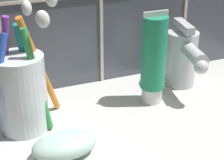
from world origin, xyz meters
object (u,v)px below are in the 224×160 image
(toothpaste_tube, at_px, (154,59))
(soap_bar, at_px, (64,143))
(toothbrush_cup, at_px, (21,88))
(sink_faucet, at_px, (183,57))

(toothpaste_tube, relative_size, soap_bar, 1.77)
(toothbrush_cup, height_order, sink_faucet, toothbrush_cup)
(sink_faucet, distance_m, soap_bar, 0.26)
(toothbrush_cup, relative_size, toothpaste_tube, 1.24)
(sink_faucet, bearing_deg, toothbrush_cup, -72.98)
(sink_faucet, height_order, soap_bar, sink_faucet)
(toothbrush_cup, bearing_deg, toothpaste_tube, -0.36)
(toothbrush_cup, distance_m, sink_faucet, 0.27)
(toothpaste_tube, relative_size, sink_faucet, 1.23)
(toothbrush_cup, relative_size, soap_bar, 2.21)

